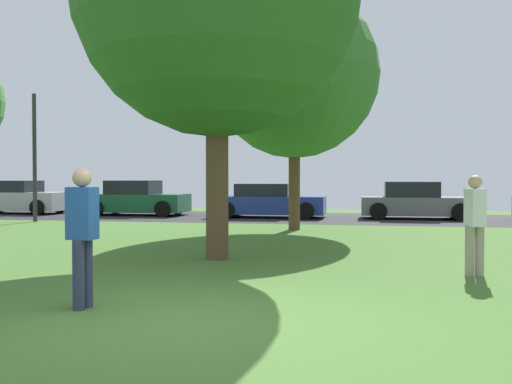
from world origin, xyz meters
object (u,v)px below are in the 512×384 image
Objects in this scene: maple_tree_near at (294,74)px; parked_car_green at (137,199)px; parked_car_blue at (268,202)px; parked_car_grey at (415,202)px; street_lamp_post at (35,158)px; person_bystander at (475,221)px; parked_car_silver at (17,198)px; person_thrower at (82,231)px.

maple_tree_near is 9.80m from parked_car_green.
parked_car_green is 0.94× the size of parked_car_blue.
parked_car_blue is 1.05× the size of parked_car_grey.
street_lamp_post is at bearing -118.65° from parked_car_green.
person_bystander reaches higher than parked_car_silver.
parked_car_silver is 1.05× the size of parked_car_green.
maple_tree_near is at bearing -126.52° from parked_car_grey.
person_thrower is at bearing -69.20° from parked_car_green.
street_lamp_post is (-13.11, 8.68, 1.39)m from person_bystander.
maple_tree_near is 1.65× the size of parked_car_blue.
person_thrower is 0.41× the size of parked_car_green.
maple_tree_near reaches higher than person_thrower.
parked_car_grey is at bearing -16.75° from person_bystander.
maple_tree_near is at bearing -71.95° from parked_car_blue.
person_thrower is 19.67m from parked_car_silver.
maple_tree_near is at bearing 11.29° from person_bystander.
parked_car_silver reaches higher than parked_car_blue.
street_lamp_post reaches higher than parked_car_silver.
parked_car_silver is at bearing 36.62° from person_bystander.
person_bystander is 12.62m from parked_car_grey.
maple_tree_near is 11.20m from person_thrower.
maple_tree_near is at bearing -36.44° from parked_car_green.
parked_car_blue is at bearing -81.24° from person_thrower.
parked_car_silver is 1.04× the size of parked_car_grey.
maple_tree_near reaches higher than parked_car_silver.
person_thrower is 0.39× the size of parked_car_silver.
person_thrower reaches higher than parked_car_green.
person_bystander is 0.35× the size of street_lamp_post.
street_lamp_post reaches higher than person_bystander.
maple_tree_near is 1.73× the size of parked_car_grey.
person_bystander is 0.37× the size of parked_car_blue.
parked_car_silver is at bearing 179.28° from parked_car_green.
street_lamp_post reaches higher than parked_car_green.
maple_tree_near reaches higher than parked_car_green.
parked_car_blue is at bearing 108.05° from maple_tree_near.
parked_car_silver is at bearing 130.41° from street_lamp_post.
person_bystander is 0.39× the size of parked_car_green.
person_thrower is at bearing -55.50° from street_lamp_post.
parked_car_silver is (-12.79, 5.40, -3.94)m from maple_tree_near.
parked_car_blue is (11.15, -0.37, -0.05)m from parked_car_silver.
person_thrower reaches higher than parked_car_silver.
person_thrower is (-1.20, -10.50, -3.69)m from maple_tree_near.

